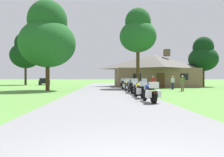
# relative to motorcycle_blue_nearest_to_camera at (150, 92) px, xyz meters

# --- Properties ---
(ground_plane) EXTENTS (500.00, 500.00, 0.00)m
(ground_plane) POSITION_rel_motorcycle_blue_nearest_to_camera_xyz_m (-2.23, 11.27, -0.61)
(ground_plane) COLOR #56893D
(asphalt_driveway) EXTENTS (6.40, 80.00, 0.06)m
(asphalt_driveway) POSITION_rel_motorcycle_blue_nearest_to_camera_xyz_m (-2.23, 9.27, -0.58)
(asphalt_driveway) COLOR slate
(asphalt_driveway) RESTS_ON ground
(motorcycle_blue_nearest_to_camera) EXTENTS (0.89, 2.08, 1.30)m
(motorcycle_blue_nearest_to_camera) POSITION_rel_motorcycle_blue_nearest_to_camera_xyz_m (0.00, 0.00, 0.00)
(motorcycle_blue_nearest_to_camera) COLOR black
(motorcycle_blue_nearest_to_camera) RESTS_ON asphalt_driveway
(motorcycle_yellow_second_in_row) EXTENTS (0.92, 2.08, 1.30)m
(motorcycle_yellow_second_in_row) POSITION_rel_motorcycle_blue_nearest_to_camera_xyz_m (-0.07, 2.66, 0.00)
(motorcycle_yellow_second_in_row) COLOR black
(motorcycle_yellow_second_in_row) RESTS_ON asphalt_driveway
(motorcycle_silver_third_in_row) EXTENTS (0.94, 2.07, 1.30)m
(motorcycle_silver_third_in_row) POSITION_rel_motorcycle_blue_nearest_to_camera_xyz_m (0.09, 5.09, 0.00)
(motorcycle_silver_third_in_row) COLOR black
(motorcycle_silver_third_in_row) RESTS_ON asphalt_driveway
(motorcycle_green_fourth_in_row) EXTENTS (0.79, 2.08, 1.30)m
(motorcycle_green_fourth_in_row) POSITION_rel_motorcycle_blue_nearest_to_camera_xyz_m (-0.07, 7.51, 0.00)
(motorcycle_green_fourth_in_row) COLOR black
(motorcycle_green_fourth_in_row) RESTS_ON asphalt_driveway
(motorcycle_yellow_fifth_in_row) EXTENTS (0.75, 2.08, 1.30)m
(motorcycle_yellow_fifth_in_row) POSITION_rel_motorcycle_blue_nearest_to_camera_xyz_m (0.02, 10.13, 0.01)
(motorcycle_yellow_fifth_in_row) COLOR black
(motorcycle_yellow_fifth_in_row) RESTS_ON asphalt_driveway
(motorcycle_black_sixth_in_row) EXTENTS (0.91, 2.08, 1.30)m
(motorcycle_black_sixth_in_row) POSITION_rel_motorcycle_blue_nearest_to_camera_xyz_m (-0.00, 12.99, 0.00)
(motorcycle_black_sixth_in_row) COLOR black
(motorcycle_black_sixth_in_row) RESTS_ON asphalt_driveway
(motorcycle_orange_farthest_in_row) EXTENTS (0.72, 2.08, 1.30)m
(motorcycle_orange_farthest_in_row) POSITION_rel_motorcycle_blue_nearest_to_camera_xyz_m (-0.04, 15.48, 0.00)
(motorcycle_orange_farthest_in_row) COLOR black
(motorcycle_orange_farthest_in_row) RESTS_ON asphalt_driveway
(stone_lodge) EXTENTS (12.88, 9.28, 6.08)m
(stone_lodge) POSITION_rel_motorcycle_blue_nearest_to_camera_xyz_m (5.64, 22.95, 2.06)
(stone_lodge) COLOR brown
(stone_lodge) RESTS_ON ground
(bystander_red_shirt_near_lodge) EXTENTS (0.53, 0.32, 1.69)m
(bystander_red_shirt_near_lodge) POSITION_rel_motorcycle_blue_nearest_to_camera_xyz_m (3.87, 15.90, 0.34)
(bystander_red_shirt_near_lodge) COLOR #75664C
(bystander_red_shirt_near_lodge) RESTS_ON ground
(bystander_white_shirt_beside_signpost) EXTENTS (0.36, 0.50, 1.67)m
(bystander_white_shirt_beside_signpost) POSITION_rel_motorcycle_blue_nearest_to_camera_xyz_m (6.03, 14.56, 0.32)
(bystander_white_shirt_beside_signpost) COLOR navy
(bystander_white_shirt_beside_signpost) RESTS_ON ground
(bystander_olive_shirt_by_tree) EXTENTS (0.42, 0.41, 1.67)m
(bystander_olive_shirt_by_tree) POSITION_rel_motorcycle_blue_nearest_to_camera_xyz_m (5.75, 10.58, 0.32)
(bystander_olive_shirt_by_tree) COLOR #75664C
(bystander_olive_shirt_by_tree) RESTS_ON ground
(tree_by_lodge_front) EXTENTS (4.78, 4.78, 10.50)m
(tree_by_lodge_front) POSITION_rel_motorcycle_blue_nearest_to_camera_xyz_m (2.00, 16.25, 6.73)
(tree_by_lodge_front) COLOR #422D19
(tree_by_lodge_front) RESTS_ON ground
(tree_left_near) EXTENTS (6.15, 6.15, 9.96)m
(tree_left_near) POSITION_rel_motorcycle_blue_nearest_to_camera_xyz_m (-8.65, 12.43, 5.32)
(tree_left_near) COLOR #422D19
(tree_left_near) RESTS_ON ground
(tree_left_far) EXTENTS (6.05, 6.05, 10.67)m
(tree_left_far) POSITION_rel_motorcycle_blue_nearest_to_camera_xyz_m (-18.23, 32.70, 6.09)
(tree_left_far) COLOR #422D19
(tree_left_far) RESTS_ON ground
(tree_right_of_lodge) EXTENTS (4.68, 4.68, 8.14)m
(tree_right_of_lodge) POSITION_rel_motorcycle_blue_nearest_to_camera_xyz_m (13.80, 22.84, 4.45)
(tree_right_of_lodge) COLOR #422D19
(tree_right_of_lodge) RESTS_ON ground
(parked_black_suv_far_left) EXTENTS (2.58, 4.84, 1.40)m
(parked_black_suv_far_left) POSITION_rel_motorcycle_blue_nearest_to_camera_xyz_m (-14.54, 33.16, 0.17)
(parked_black_suv_far_left) COLOR black
(parked_black_suv_far_left) RESTS_ON ground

